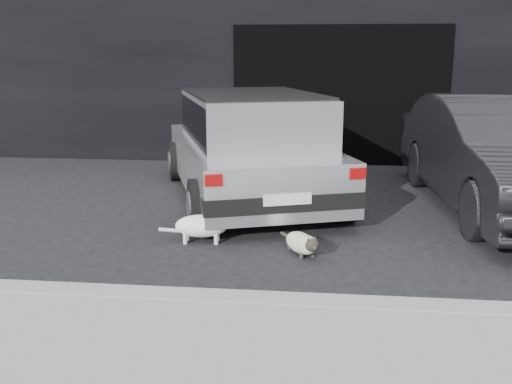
# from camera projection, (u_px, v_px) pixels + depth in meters

# --- Properties ---
(ground) EXTENTS (80.00, 80.00, 0.00)m
(ground) POSITION_uv_depth(u_px,v_px,m) (268.00, 221.00, 7.26)
(ground) COLOR black
(ground) RESTS_ON ground
(building_facade) EXTENTS (34.00, 4.00, 5.00)m
(building_facade) POSITION_uv_depth(u_px,v_px,m) (338.00, 34.00, 12.37)
(building_facade) COLOR black
(building_facade) RESTS_ON ground
(garage_opening) EXTENTS (4.00, 0.10, 2.60)m
(garage_opening) POSITION_uv_depth(u_px,v_px,m) (339.00, 96.00, 10.71)
(garage_opening) COLOR black
(garage_opening) RESTS_ON ground
(curb) EXTENTS (18.00, 0.25, 0.12)m
(curb) POSITION_uv_depth(u_px,v_px,m) (362.00, 308.00, 4.63)
(curb) COLOR gray
(curb) RESTS_ON ground
(silver_hatchback) EXTENTS (3.15, 4.60, 1.56)m
(silver_hatchback) POSITION_uv_depth(u_px,v_px,m) (249.00, 142.00, 8.15)
(silver_hatchback) COLOR silver
(silver_hatchback) RESTS_ON ground
(second_car) EXTENTS (1.95, 4.75, 1.53)m
(second_car) POSITION_uv_depth(u_px,v_px,m) (499.00, 154.00, 7.60)
(second_car) COLOR black
(second_car) RESTS_ON ground
(cat_siamese) EXTENTS (0.48, 0.71, 0.27)m
(cat_siamese) POSITION_uv_depth(u_px,v_px,m) (303.00, 243.00, 6.01)
(cat_siamese) COLOR beige
(cat_siamese) RESTS_ON ground
(cat_white) EXTENTS (0.88, 0.34, 0.41)m
(cat_white) POSITION_uv_depth(u_px,v_px,m) (205.00, 225.00, 6.40)
(cat_white) COLOR white
(cat_white) RESTS_ON ground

